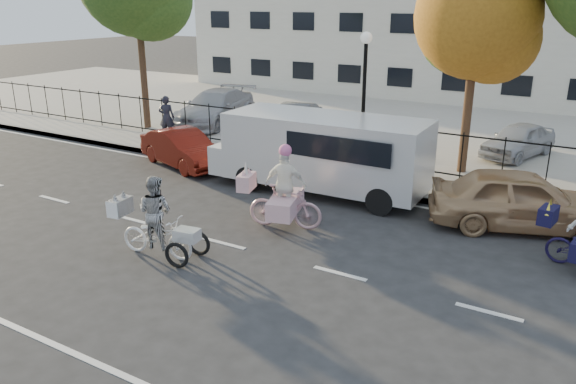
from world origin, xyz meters
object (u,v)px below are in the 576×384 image
Objects in this scene: lot_car_c at (294,119)px; pedestrian at (167,117)px; gold_sedan at (522,200)px; lot_car_a at (215,108)px; zebra_trike at (157,226)px; white_van at (322,151)px; red_sedan at (183,149)px; lamppost at (365,77)px; unicorn_bike at (284,197)px; lot_car_d at (518,140)px.

pedestrian is at bearing -149.88° from lot_car_c.
gold_sedan is 14.67m from lot_car_a.
white_van reaches higher than zebra_trike.
red_sedan is (-5.28, 0.00, -0.63)m from white_van.
lot_car_a is (-0.04, 3.16, -0.12)m from pedestrian.
white_van is (-0.26, -2.30, -1.86)m from lamppost.
gold_sedan is at bearing -75.47° from unicorn_bike.
lamppost reaches higher than pedestrian.
white_van is 5.32m from red_sedan.
lot_car_a is (-8.36, 3.16, -2.22)m from lamppost.
lot_car_c is at bearing -165.28° from pedestrian.
pedestrian is 0.50× the size of lot_car_d.
white_van is 1.46× the size of gold_sedan.
lot_car_a is 3.96m from lot_car_c.
white_van reaches higher than lot_car_c.
zebra_trike is at bearing -84.67° from lot_car_c.
lamppost is 1.99× the size of unicorn_bike.
white_van is at bearing -96.40° from lamppost.
red_sedan is at bearing 70.35° from gold_sedan.
unicorn_bike is at bearing -98.11° from red_sedan.
lot_car_d is (-1.15, 6.54, -0.02)m from gold_sedan.
zebra_trike is 11.72m from lot_car_c.
unicorn_bike is at bearing -87.79° from lamppost.
red_sedan is at bearing -157.45° from lamppost.
zebra_trike is 1.27× the size of pedestrian.
lamppost reaches higher than lot_car_d.
white_van reaches higher than lot_car_a.
lamppost reaches higher than lot_car_a.
red_sedan is at bearing 115.21° from pedestrian.
white_van is 1.76× the size of lot_car_c.
lot_car_d is (3.91, 9.47, -0.06)m from unicorn_bike.
zebra_trike reaches higher than gold_sedan.
zebra_trike is at bearing -67.32° from lot_car_a.
lot_car_d is at bearing -37.97° from unicorn_bike.
red_sedan is at bearing -111.28° from lot_car_c.
lamppost is 0.85× the size of lot_car_a.
gold_sedan reaches higher than red_sedan.
lamppost is at bearing -30.02° from lot_car_a.
unicorn_bike reaches higher than zebra_trike.
lamppost is at bearing -17.78° from zebra_trike.
lamppost is 9.21m from lot_car_a.
white_van is 9.77m from lot_car_a.
lamppost is at bearing 81.86° from white_van.
zebra_trike is 13.22m from lot_car_a.
zebra_trike is 10.64m from pedestrian.
lamppost is 8.51m from zebra_trike.
lamppost is at bearing -13.32° from unicorn_bike.
white_van is at bearing 70.35° from gold_sedan.
pedestrian is 13.13m from lot_car_d.
lot_car_d is (4.11, 4.24, -2.38)m from lamppost.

